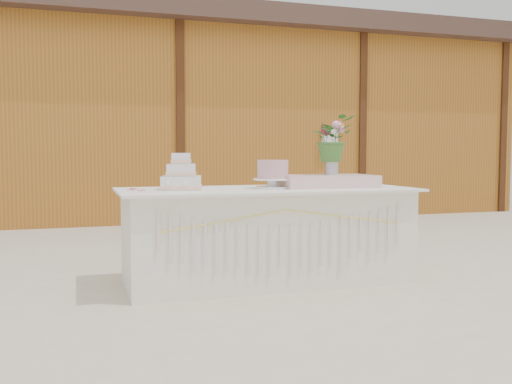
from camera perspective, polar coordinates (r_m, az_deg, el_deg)
ground at (r=4.77m, az=1.10°, el=-8.90°), size 80.00×80.00×0.00m
barn at (r=10.52m, az=-9.55°, el=7.27°), size 12.60×4.60×3.30m
cake_table at (r=4.70m, az=1.13°, el=-4.30°), size 2.40×1.00×0.77m
wedding_cake at (r=4.56m, az=-7.48°, el=1.49°), size 0.38×0.38×0.29m
pink_cake_stand at (r=4.65m, az=1.68°, el=1.96°), size 0.32×0.32×0.23m
satin_runner at (r=4.87m, az=7.00°, el=1.09°), size 0.82×0.48×0.10m
flower_vase at (r=4.96m, az=7.56°, el=2.65°), size 0.12×0.12×0.16m
bouquet at (r=4.96m, az=7.59°, el=5.89°), size 0.44×0.41×0.40m
loose_flowers at (r=4.57m, az=-12.01°, el=0.32°), size 0.22×0.36×0.02m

